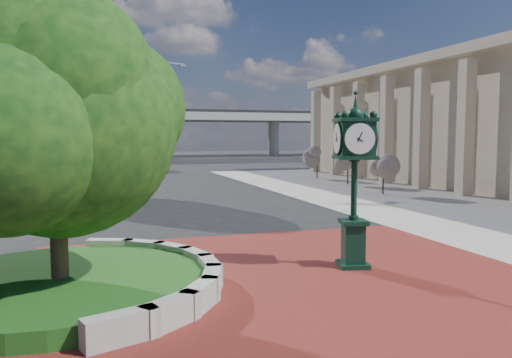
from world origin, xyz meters
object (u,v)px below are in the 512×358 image
object	(u,v)px
post_clock	(354,173)
street_lamp_near	(167,111)
parked_car	(159,164)
street_lamp_far	(141,121)

from	to	relation	value
post_clock	street_lamp_near	world-z (taller)	street_lamp_near
parked_car	post_clock	bearing A→B (deg)	-79.97
post_clock	street_lamp_near	xyz separation A→B (m)	(-0.74, 28.98, 2.98)
parked_car	street_lamp_near	distance (m)	9.37
post_clock	parked_car	distance (m)	37.14
street_lamp_near	street_lamp_far	size ratio (longest dim) A/B	1.11
parked_car	street_lamp_near	bearing A→B (deg)	-82.67
street_lamp_near	street_lamp_far	world-z (taller)	street_lamp_near
post_clock	parked_car	size ratio (longest dim) A/B	0.99
street_lamp_far	parked_car	bearing A→B (deg)	-69.94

